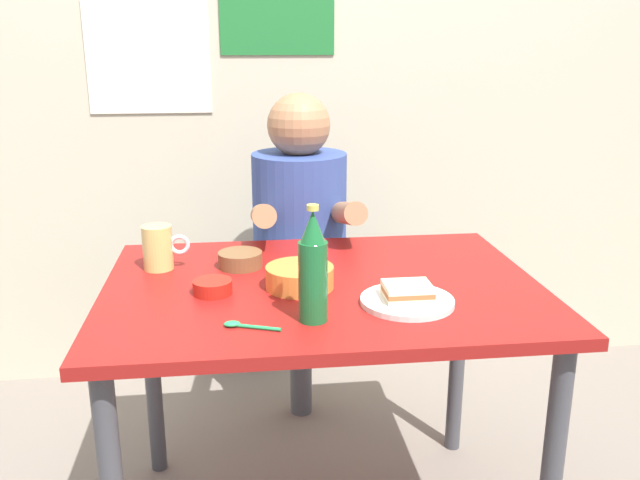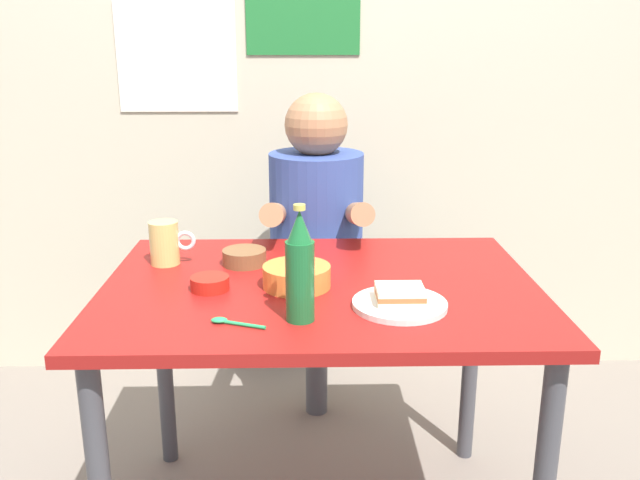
{
  "view_description": "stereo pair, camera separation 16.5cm",
  "coord_description": "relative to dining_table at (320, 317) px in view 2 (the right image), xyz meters",
  "views": [
    {
      "loc": [
        -0.2,
        -1.6,
        1.33
      ],
      "look_at": [
        0.0,
        0.05,
        0.84
      ],
      "focal_mm": 37.8,
      "sensor_mm": 36.0,
      "label": 1
    },
    {
      "loc": [
        -0.04,
        -1.61,
        1.33
      ],
      "look_at": [
        0.0,
        0.05,
        0.84
      ],
      "focal_mm": 37.8,
      "sensor_mm": 36.0,
      "label": 2
    }
  ],
  "objects": [
    {
      "name": "condiment_bowl_brown",
      "position": [
        -0.21,
        0.16,
        0.12
      ],
      "size": [
        0.12,
        0.12,
        0.04
      ],
      "color": "brown",
      "rests_on": "dining_table"
    },
    {
      "name": "sandwich",
      "position": [
        0.18,
        -0.16,
        0.13
      ],
      "size": [
        0.11,
        0.09,
        0.04
      ],
      "color": "beige",
      "rests_on": "plate_orange"
    },
    {
      "name": "plate_orange",
      "position": [
        0.18,
        -0.16,
        0.1
      ],
      "size": [
        0.22,
        0.22,
        0.01
      ],
      "primitive_type": "cylinder",
      "color": "silver",
      "rests_on": "dining_table"
    },
    {
      "name": "stool",
      "position": [
        -0.0,
        0.63,
        -0.3
      ],
      "size": [
        0.34,
        0.34,
        0.45
      ],
      "color": "#4C4C51",
      "rests_on": "ground"
    },
    {
      "name": "person_seated",
      "position": [
        -0.0,
        0.62,
        0.12
      ],
      "size": [
        0.33,
        0.56,
        0.72
      ],
      "color": "#33478C",
      "rests_on": "stool"
    },
    {
      "name": "beer_bottle",
      "position": [
        -0.05,
        -0.23,
        0.21
      ],
      "size": [
        0.06,
        0.06,
        0.26
      ],
      "color": "#19602D",
      "rests_on": "dining_table"
    },
    {
      "name": "wall_back",
      "position": [
        -0.0,
        1.05,
        0.65
      ],
      "size": [
        4.4,
        0.09,
        2.6
      ],
      "color": "#BCB299",
      "rests_on": "ground"
    },
    {
      "name": "soup_bowl_orange",
      "position": [
        -0.06,
        -0.02,
        0.12
      ],
      "size": [
        0.17,
        0.17,
        0.05
      ],
      "color": "orange",
      "rests_on": "dining_table"
    },
    {
      "name": "beer_mug",
      "position": [
        -0.42,
        0.17,
        0.15
      ],
      "size": [
        0.13,
        0.08,
        0.12
      ],
      "color": "#D1BC66",
      "rests_on": "dining_table"
    },
    {
      "name": "spoon",
      "position": [
        -0.21,
        -0.25,
        0.1
      ],
      "size": [
        0.12,
        0.05,
        0.01
      ],
      "color": "#26A559",
      "rests_on": "dining_table"
    },
    {
      "name": "dining_table",
      "position": [
        0.0,
        0.0,
        0.0
      ],
      "size": [
        1.1,
        0.8,
        0.74
      ],
      "color": "maroon",
      "rests_on": "ground"
    },
    {
      "name": "sambal_bowl_red",
      "position": [
        -0.27,
        -0.04,
        0.11
      ],
      "size": [
        0.1,
        0.1,
        0.03
      ],
      "color": "#B21E14",
      "rests_on": "dining_table"
    }
  ]
}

